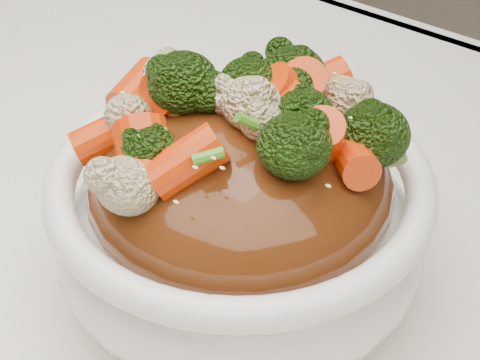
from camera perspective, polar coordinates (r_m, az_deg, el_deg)
The scene contains 8 objects.
tablecloth at distance 0.43m, azimuth -8.79°, elevation -11.07°, with size 1.20×0.80×0.04m, color white.
bowl at distance 0.40m, azimuth -0.00°, elevation -3.38°, with size 0.20×0.20×0.08m, color white, non-canonical shape.
sauce_base at distance 0.38m, azimuth 0.00°, elevation -0.33°, with size 0.16×0.16×0.09m, color #4D230D.
carrots at distance 0.35m, azimuth 0.00°, elevation 7.08°, with size 0.16×0.16×0.05m, color red, non-canonical shape.
broccoli at distance 0.35m, azimuth 0.00°, elevation 6.95°, with size 0.16×0.16×0.04m, color black, non-canonical shape.
cauliflower at distance 0.35m, azimuth 0.00°, elevation 6.69°, with size 0.16×0.16×0.03m, color beige, non-canonical shape.
scallions at distance 0.35m, azimuth 0.00°, elevation 7.21°, with size 0.12×0.12×0.02m, color #418F21, non-canonical shape.
sesame_seeds at distance 0.35m, azimuth 0.00°, elevation 7.21°, with size 0.14×0.14×0.01m, color beige, non-canonical shape.
Camera 1 is at (0.22, -0.18, 1.06)m, focal length 55.00 mm.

